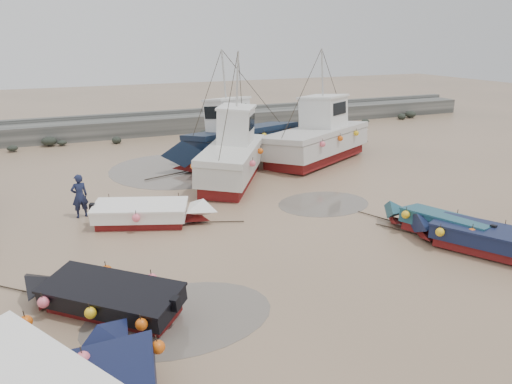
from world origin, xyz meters
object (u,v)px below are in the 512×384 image
dinghy_5 (150,211)px  person (82,217)px  dinghy_4 (101,292)px  cabin_boat_1 (233,153)px  dinghy_0 (22,370)px  dinghy_2 (436,220)px  cabin_boat_3 (322,137)px  cabin_boat_2 (235,139)px  dinghy_6 (485,236)px

dinghy_5 → person: bearing=-108.0°
dinghy_4 → cabin_boat_1: cabin_boat_1 is taller
dinghy_0 → dinghy_2: same height
dinghy_2 → person: size_ratio=2.90×
dinghy_0 → cabin_boat_3: size_ratio=0.62×
cabin_boat_1 → cabin_boat_2: 3.61m
dinghy_0 → dinghy_4: same height
dinghy_5 → cabin_boat_3: size_ratio=0.57×
dinghy_5 → dinghy_6: size_ratio=0.94×
cabin_boat_1 → person: size_ratio=4.91×
cabin_boat_3 → person: (-13.80, -4.45, -1.33)m
dinghy_4 → cabin_boat_3: cabin_boat_3 is taller
dinghy_5 → dinghy_6: same height
dinghy_0 → cabin_boat_2: (11.05, 16.17, 0.81)m
dinghy_4 → cabin_boat_3: 18.52m
cabin_boat_1 → person: 8.09m
dinghy_6 → person: 15.06m
dinghy_6 → cabin_boat_3: bearing=54.4°
dinghy_6 → cabin_boat_1: cabin_boat_1 is taller
dinghy_4 → cabin_boat_1: 12.85m
cabin_boat_2 → cabin_boat_3: (4.83, -1.43, -0.02)m
cabin_boat_2 → dinghy_4: bearing=128.4°
dinghy_5 → dinghy_6: (9.73, -7.03, -0.01)m
cabin_boat_2 → cabin_boat_1: bearing=139.1°
dinghy_6 → person: bearing=115.1°
dinghy_4 → dinghy_6: (12.29, -1.28, -0.01)m
dinghy_0 → dinghy_5: 9.48m
dinghy_2 → dinghy_0: bearing=171.9°
cabin_boat_2 → person: size_ratio=5.53×
dinghy_4 → cabin_boat_3: (13.98, 12.11, 0.78)m
dinghy_0 → dinghy_5: same height
dinghy_5 → cabin_boat_2: cabin_boat_2 is taller
dinghy_4 → person: size_ratio=2.70×
dinghy_5 → cabin_boat_2: 10.24m
dinghy_2 → cabin_boat_3: cabin_boat_3 is taller
dinghy_6 → cabin_boat_3: cabin_boat_3 is taller
dinghy_4 → cabin_boat_2: 16.37m
dinghy_4 → cabin_boat_2: cabin_boat_2 is taller
dinghy_4 → person: dinghy_4 is taller
dinghy_6 → cabin_boat_3: 13.52m
dinghy_4 → dinghy_6: bearing=-51.7°
dinghy_5 → cabin_boat_1: 6.89m
dinghy_4 → cabin_boat_1: size_ratio=0.55×
dinghy_0 → dinghy_5: (4.45, 8.37, 0.01)m
cabin_boat_1 → cabin_boat_3: size_ratio=0.88×
dinghy_2 → cabin_boat_2: cabin_boat_2 is taller
dinghy_2 → dinghy_5: (-9.26, 5.25, -0.01)m
person → cabin_boat_3: bearing=-173.3°
dinghy_0 → cabin_boat_1: (9.62, 12.85, 0.82)m
dinghy_2 → cabin_boat_2: size_ratio=0.53×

